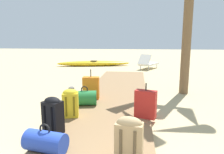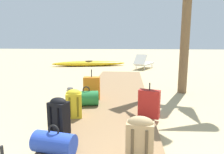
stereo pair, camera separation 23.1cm
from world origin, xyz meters
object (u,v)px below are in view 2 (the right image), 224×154
lounge_chair (143,63)px  backpack_tan (140,138)px  backpack_black (59,115)px  backpack_yellow (74,103)px  duffel_bag_blue (54,143)px  duffel_bag_green (86,98)px  suitcase_orange (92,88)px  kayak (89,63)px  suitcase_red (149,104)px

lounge_chair → backpack_tan: bearing=-94.1°
backpack_tan → backpack_black: (-1.23, 0.64, 0.01)m
backpack_yellow → duffel_bag_blue: 1.31m
backpack_black → duffel_bag_green: 1.49m
backpack_tan → suitcase_orange: bearing=111.9°
backpack_tan → backpack_black: 1.39m
backpack_yellow → duffel_bag_green: (0.09, 0.73, -0.12)m
lounge_chair → kayak: lounge_chair is taller
backpack_tan → backpack_black: bearing=152.4°
duffel_bag_blue → suitcase_red: suitcase_red is taller
duffel_bag_blue → backpack_tan: bearing=-4.9°
duffel_bag_blue → suitcase_orange: suitcase_orange is taller
backpack_yellow → duffel_bag_green: size_ratio=0.92×
backpack_black → kayak: backpack_black is taller
backpack_yellow → backpack_black: bearing=-93.0°
backpack_yellow → duffel_bag_green: 0.74m
backpack_black → duffel_bag_blue: (0.12, -0.55, -0.17)m
duffel_bag_green → backpack_black: bearing=-95.0°
backpack_tan → suitcase_orange: (-1.07, 2.66, -0.02)m
backpack_tan → lounge_chair: (0.63, 8.87, -0.06)m
duffel_bag_blue → backpack_yellow: bearing=93.5°
backpack_black → duffel_bag_green: (0.13, 1.48, -0.15)m
backpack_yellow → kayak: size_ratio=0.13×
duffel_bag_green → kayak: 7.82m
lounge_chair → kayak: bearing=163.3°
lounge_chair → backpack_black: bearing=-102.7°
backpack_yellow → lounge_chair: bearing=76.3°
backpack_yellow → suitcase_red: 1.45m
backpack_tan → kayak: size_ratio=0.13×
duffel_bag_green → lounge_chair: lounge_chair is taller
backpack_black → suitcase_orange: (0.16, 2.02, -0.03)m
backpack_yellow → duffel_bag_green: backpack_yellow is taller
backpack_black → suitcase_orange: bearing=85.5°
suitcase_orange → duffel_bag_green: size_ratio=1.26×
backpack_black → kayak: size_ratio=0.14×
backpack_yellow → suitcase_red: bearing=4.5°
duffel_bag_blue → duffel_bag_green: 2.03m
suitcase_red → backpack_tan: bearing=-99.4°
duffel_bag_green → duffel_bag_blue: bearing=-90.3°
backpack_tan → duffel_bag_blue: backpack_tan is taller
suitcase_orange → lounge_chair: bearing=74.7°
backpack_tan → duffel_bag_blue: size_ratio=0.97×
backpack_tan → kayak: backpack_tan is taller
backpack_tan → suitcase_orange: size_ratio=0.77×
duffel_bag_blue → backpack_black: bearing=102.2°
duffel_bag_blue → suitcase_orange: 2.57m
backpack_black → lounge_chair: bearing=77.3°
suitcase_red → backpack_black: bearing=-149.6°
backpack_yellow → duffel_bag_blue: bearing=-86.5°
suitcase_orange → backpack_yellow: bearing=-95.4°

